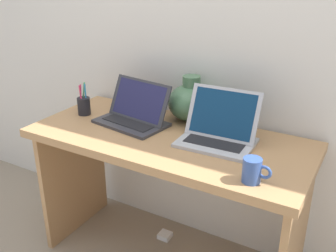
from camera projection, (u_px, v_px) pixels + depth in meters
back_wall at (202, 26)px, 1.89m from camera, size 4.40×0.04×2.40m
desk at (168, 167)px, 1.87m from camera, size 1.33×0.59×0.74m
laptop_left at (135, 112)px, 1.93m from camera, size 0.38×0.27×0.21m
laptop_right at (219, 129)px, 1.73m from camera, size 0.34×0.26×0.23m
green_vase at (191, 102)px, 1.95m from camera, size 0.24×0.24×0.23m
coffee_mug at (253, 170)px, 1.41m from camera, size 0.11×0.07×0.10m
pen_cup at (84, 105)px, 2.04m from camera, size 0.07×0.07×0.17m
power_brick at (165, 235)px, 2.26m from camera, size 0.07×0.07×0.03m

